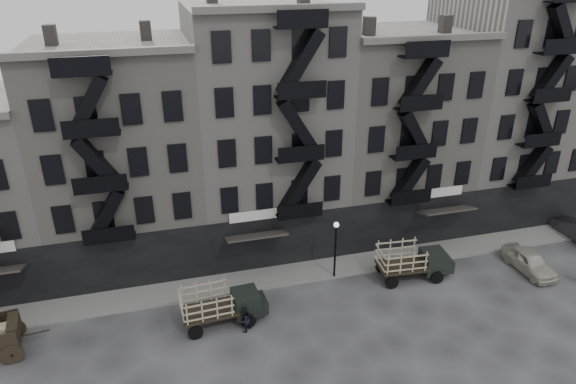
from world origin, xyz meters
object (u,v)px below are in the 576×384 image
object	(u,v)px
stake_truck_east	(413,259)
pedestrian_mid	(245,320)
car_east	(529,261)
stake_truck_west	(221,303)

from	to	relation	value
stake_truck_east	pedestrian_mid	size ratio (longest dim) A/B	3.26
car_east	pedestrian_mid	bearing A→B (deg)	-178.57
stake_truck_east	car_east	world-z (taller)	stake_truck_east
car_east	pedestrian_mid	xyz separation A→B (m)	(-20.14, -0.99, 0.06)
car_east	pedestrian_mid	size ratio (longest dim) A/B	2.71
stake_truck_west	pedestrian_mid	world-z (taller)	stake_truck_west
pedestrian_mid	stake_truck_east	bearing A→B (deg)	147.26
stake_truck_west	pedestrian_mid	size ratio (longest dim) A/B	3.19
stake_truck_west	stake_truck_east	world-z (taller)	stake_truck_east
stake_truck_west	stake_truck_east	bearing A→B (deg)	2.12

